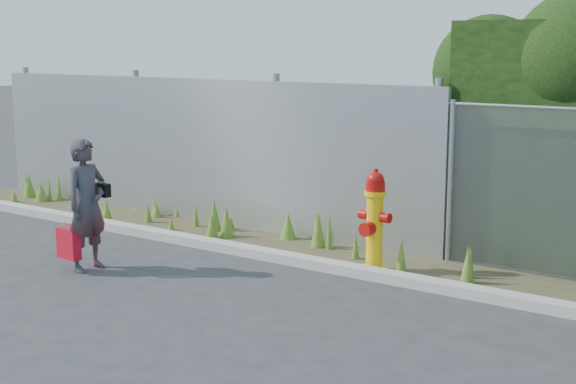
% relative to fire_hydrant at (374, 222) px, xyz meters
% --- Properties ---
extents(ground, '(80.00, 80.00, 0.00)m').
position_rel_fire_hydrant_xyz_m(ground, '(-0.50, -2.06, -0.61)').
color(ground, '#333235').
rests_on(ground, ground).
extents(curb, '(16.00, 0.22, 0.12)m').
position_rel_fire_hydrant_xyz_m(curb, '(-0.50, -0.26, -0.55)').
color(curb, '#AAA299').
rests_on(curb, ground).
extents(weed_strip, '(16.00, 1.35, 0.55)m').
position_rel_fire_hydrant_xyz_m(weed_strip, '(-0.99, 0.48, -0.48)').
color(weed_strip, '#443C26').
rests_on(weed_strip, ground).
extents(corrugated_fence, '(8.50, 0.21, 2.30)m').
position_rel_fire_hydrant_xyz_m(corrugated_fence, '(-3.75, 0.94, 0.49)').
color(corrugated_fence, '#ADAFB4').
rests_on(corrugated_fence, ground).
extents(fire_hydrant, '(0.42, 0.38, 1.26)m').
position_rel_fire_hydrant_xyz_m(fire_hydrant, '(0.00, 0.00, 0.00)').
color(fire_hydrant, yellow).
rests_on(fire_hydrant, ground).
extents(woman, '(0.41, 0.60, 1.61)m').
position_rel_fire_hydrant_xyz_m(woman, '(-2.91, -1.89, 0.19)').
color(woman, '#0E545B').
rests_on(woman, ground).
extents(red_tote_bag, '(0.33, 0.12, 0.44)m').
position_rel_fire_hydrant_xyz_m(red_tote_bag, '(-3.02, -2.10, -0.26)').
color(red_tote_bag, red).
extents(black_shoulder_bag, '(0.22, 0.09, 0.17)m').
position_rel_fire_hydrant_xyz_m(black_shoulder_bag, '(-2.85, -1.69, 0.35)').
color(black_shoulder_bag, black).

